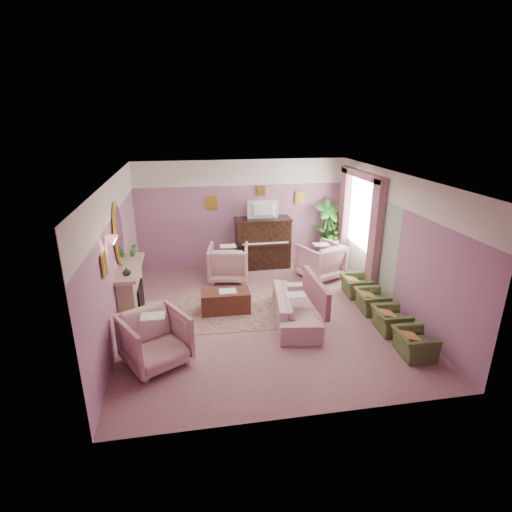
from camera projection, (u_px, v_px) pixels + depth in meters
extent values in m
cube|color=#946269|center=(263.00, 314.00, 8.23)|extent=(5.50, 6.00, 0.01)
cube|color=silver|center=(264.00, 177.00, 7.28)|extent=(5.50, 6.00, 0.01)
cube|color=slate|center=(242.00, 214.00, 10.54)|extent=(5.50, 0.02, 2.80)
cube|color=slate|center=(309.00, 326.00, 4.97)|extent=(5.50, 0.02, 2.80)
cube|color=slate|center=(116.00, 258.00, 7.31)|extent=(0.02, 6.00, 2.80)
cube|color=slate|center=(395.00, 242.00, 8.19)|extent=(0.02, 6.00, 2.80)
cube|color=silver|center=(242.00, 173.00, 10.16)|extent=(5.50, 0.01, 0.65)
cube|color=#A6B59A|center=(366.00, 239.00, 9.51)|extent=(0.01, 3.00, 2.15)
cube|color=tan|center=(132.00, 295.00, 7.81)|extent=(0.30, 1.40, 1.10)
cube|color=black|center=(138.00, 301.00, 7.88)|extent=(0.18, 0.72, 0.68)
cube|color=#EA3D04|center=(141.00, 309.00, 7.94)|extent=(0.06, 0.54, 0.10)
cube|color=tan|center=(130.00, 267.00, 7.62)|extent=(0.40, 1.55, 0.07)
cube|color=tan|center=(145.00, 318.00, 8.02)|extent=(0.55, 1.50, 0.02)
ellipsoid|color=gold|center=(118.00, 234.00, 7.37)|extent=(0.04, 0.72, 1.20)
ellipsoid|color=white|center=(120.00, 234.00, 7.38)|extent=(0.01, 0.60, 1.06)
cone|color=#FF8D83|center=(112.00, 241.00, 6.35)|extent=(0.20, 0.20, 0.16)
cube|color=black|center=(263.00, 243.00, 10.57)|extent=(1.40, 0.60, 1.30)
cube|color=black|center=(265.00, 245.00, 10.22)|extent=(1.30, 0.12, 0.06)
cube|color=silver|center=(265.00, 243.00, 10.21)|extent=(1.20, 0.08, 0.02)
cube|color=black|center=(263.00, 219.00, 10.35)|extent=(1.45, 0.65, 0.04)
imported|color=black|center=(263.00, 209.00, 10.21)|extent=(0.80, 0.12, 0.48)
cube|color=gold|center=(211.00, 203.00, 10.26)|extent=(0.30, 0.03, 0.38)
cube|color=gold|center=(300.00, 198.00, 10.62)|extent=(0.26, 0.03, 0.34)
cube|color=gold|center=(261.00, 191.00, 10.38)|extent=(0.22, 0.03, 0.26)
cube|color=gold|center=(104.00, 264.00, 6.10)|extent=(0.03, 0.28, 0.36)
cube|color=silver|center=(362.00, 211.00, 9.52)|extent=(0.03, 1.40, 1.80)
cube|color=#955666|center=(375.00, 238.00, 8.79)|extent=(0.16, 0.34, 2.60)
cube|color=#955666|center=(343.00, 218.00, 10.50)|extent=(0.16, 0.34, 2.60)
cube|color=#955666|center=(362.00, 175.00, 9.22)|extent=(0.16, 2.20, 0.16)
imported|color=#2E8027|center=(133.00, 250.00, 8.08)|extent=(0.16, 0.16, 0.28)
imported|color=silver|center=(127.00, 272.00, 7.12)|extent=(0.16, 0.16, 0.16)
cube|color=#8E665E|center=(231.00, 310.00, 8.35)|extent=(2.58, 1.91, 0.01)
cube|color=#482418|center=(226.00, 301.00, 8.27)|extent=(1.01, 0.53, 0.45)
cube|color=silver|center=(228.00, 291.00, 8.20)|extent=(0.35, 0.28, 0.01)
imported|color=#C8999C|center=(296.00, 302.00, 7.83)|extent=(0.66, 1.97, 0.80)
cube|color=#955666|center=(316.00, 292.00, 7.83)|extent=(0.10, 1.49, 0.55)
imported|color=#C8999C|center=(228.00, 261.00, 9.79)|extent=(0.94, 0.94, 0.98)
imported|color=#C8999C|center=(320.00, 259.00, 9.90)|extent=(0.94, 0.94, 0.98)
imported|color=#C8999C|center=(155.00, 337.00, 6.45)|extent=(0.94, 0.94, 0.98)
imported|color=#4B5D2E|center=(414.00, 340.00, 6.73)|extent=(0.48, 0.68, 0.59)
imported|color=#4B5D2E|center=(391.00, 317.00, 7.49)|extent=(0.48, 0.68, 0.59)
imported|color=#4B5D2E|center=(372.00, 298.00, 8.25)|extent=(0.48, 0.68, 0.59)
imported|color=#4B5D2E|center=(356.00, 283.00, 9.01)|extent=(0.48, 0.68, 0.59)
cylinder|color=white|center=(329.00, 252.00, 10.85)|extent=(0.52, 0.52, 0.70)
imported|color=#2E8027|center=(330.00, 233.00, 10.67)|extent=(0.30, 0.30, 0.34)
imported|color=#2E8027|center=(336.00, 235.00, 10.61)|extent=(0.16, 0.16, 0.28)
cylinder|color=brown|center=(326.00, 257.00, 11.00)|extent=(0.34, 0.34, 0.34)
imported|color=#2E8027|center=(327.00, 226.00, 10.70)|extent=(0.76, 0.76, 1.44)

